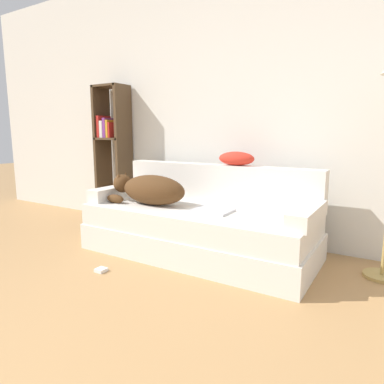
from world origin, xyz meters
TOP-DOWN VIEW (x-y plane):
  - wall_back at (0.00, 2.89)m, footprint 7.31×0.06m
  - couch at (0.02, 2.23)m, footprint 1.96×0.86m
  - couch_backrest at (0.02, 2.59)m, footprint 1.92×0.15m
  - couch_arm_left at (-0.88, 2.23)m, footprint 0.15×0.67m
  - couch_arm_right at (0.93, 2.23)m, footprint 0.15×0.67m
  - dog at (-0.42, 2.14)m, footprint 0.76×0.31m
  - laptop at (0.19, 2.16)m, footprint 0.31×0.25m
  - throw_pillow at (0.20, 2.60)m, footprint 0.34×0.17m
  - bookshelf at (-1.41, 2.70)m, footprint 0.37×0.26m
  - power_adapter at (-0.41, 1.52)m, footprint 0.08×0.08m

SIDE VIEW (x-z plane):
  - power_adapter at x=-0.41m, z-range 0.00..0.03m
  - couch at x=0.02m, z-range 0.00..0.41m
  - laptop at x=0.19m, z-range 0.41..0.43m
  - couch_arm_left at x=-0.88m, z-range 0.41..0.52m
  - couch_arm_right at x=0.93m, z-range 0.41..0.52m
  - dog at x=-0.42m, z-range 0.41..0.67m
  - couch_backrest at x=0.02m, z-range 0.41..0.75m
  - throw_pillow at x=0.20m, z-range 0.75..0.87m
  - bookshelf at x=-1.41m, z-range 0.11..1.67m
  - wall_back at x=0.00m, z-range 0.00..2.70m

